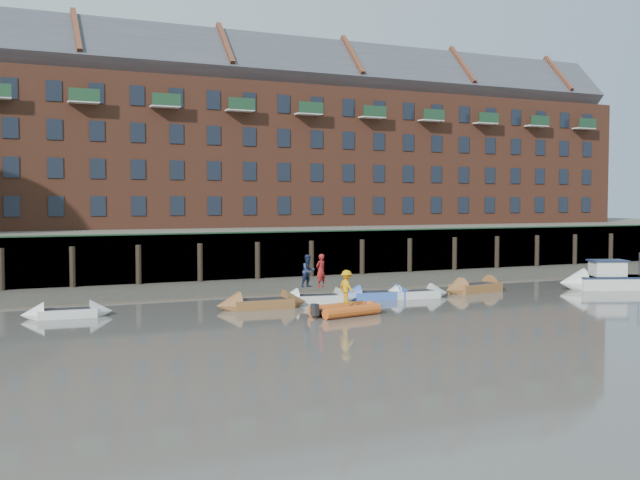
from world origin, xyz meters
TOP-DOWN VIEW (x-y plane):
  - ground at (0.00, 0.00)m, footprint 220.00×220.00m
  - foreshore at (0.00, 18.00)m, footprint 110.00×8.00m
  - mud_band at (0.00, 14.60)m, footprint 110.00×1.60m
  - river_wall at (-0.00, 22.38)m, footprint 110.00×1.23m
  - bank_terrace at (0.00, 36.00)m, footprint 110.00×28.00m
  - apartment_terrace at (-0.00, 36.99)m, footprint 80.60×15.56m
  - rowboat_0 at (-15.50, 10.09)m, footprint 4.12×1.43m
  - rowboat_2 at (-6.28, 9.10)m, footprint 4.75×1.53m
  - rowboat_3 at (-2.94, 9.80)m, footprint 4.42×1.97m
  - rowboat_4 at (0.68, 9.74)m, footprint 4.46×1.95m
  - rowboat_5 at (2.84, 9.42)m, footprint 4.17×1.52m
  - rowboat_6 at (7.60, 10.31)m, footprint 5.08×2.33m
  - rib_tender at (-3.38, 5.39)m, footprint 3.58×2.29m
  - motor_launch at (15.22, 8.29)m, footprint 5.82×3.71m
  - person_rower_a at (-2.76, 9.75)m, footprint 0.75×0.63m
  - person_rower_b at (-3.37, 9.97)m, footprint 0.99×0.87m
  - person_rib_crew at (-3.43, 5.33)m, footprint 0.71×1.08m

SIDE VIEW (x-z plane):
  - ground at x=0.00m, z-range 0.00..0.00m
  - foreshore at x=0.00m, z-range -0.25..0.25m
  - mud_band at x=0.00m, z-range -0.05..0.05m
  - rowboat_0 at x=-15.50m, z-range -0.38..0.80m
  - rowboat_5 at x=2.84m, z-range -0.38..0.80m
  - rowboat_3 at x=-2.94m, z-range -0.40..0.84m
  - rowboat_4 at x=0.68m, z-range -0.40..0.85m
  - rowboat_2 at x=-6.28m, z-range -0.44..0.92m
  - rowboat_6 at x=7.60m, z-range -0.46..0.96m
  - rib_tender at x=-3.38m, z-range -0.04..0.56m
  - motor_launch at x=15.22m, z-range -0.56..1.73m
  - person_rib_crew at x=-3.43m, z-range 0.56..2.14m
  - river_wall at x=0.00m, z-range -0.06..3.24m
  - bank_terrace at x=0.00m, z-range 0.00..3.20m
  - person_rower_b at x=-3.37m, z-range 0.83..2.57m
  - person_rower_a at x=-2.76m, z-range 0.83..2.59m
  - apartment_terrace at x=0.00m, z-range 2.34..23.31m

